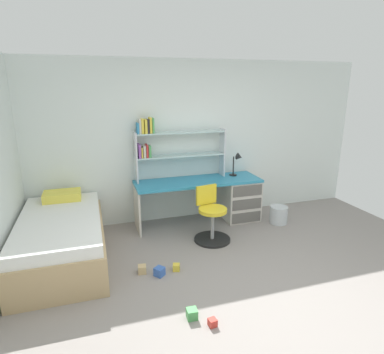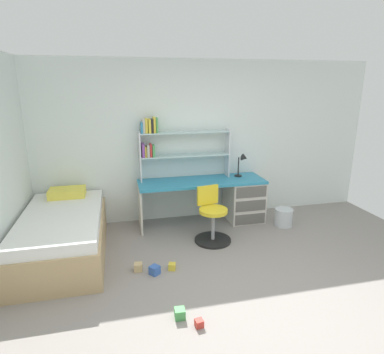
{
  "view_description": "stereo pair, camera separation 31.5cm",
  "coord_description": "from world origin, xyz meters",
  "views": [
    {
      "loc": [
        -1.53,
        -2.54,
        2.15
      ],
      "look_at": [
        -0.28,
        1.43,
        0.97
      ],
      "focal_mm": 30.53,
      "sensor_mm": 36.0,
      "label": 1
    },
    {
      "loc": [
        -1.23,
        -2.63,
        2.15
      ],
      "look_at": [
        -0.28,
        1.43,
        0.97
      ],
      "focal_mm": 30.53,
      "sensor_mm": 36.0,
      "label": 2
    }
  ],
  "objects": [
    {
      "name": "toy_block_blue_1",
      "position": [
        -0.89,
        0.78,
        0.05
      ],
      "size": [
        0.15,
        0.15,
        0.1
      ],
      "primitive_type": "cube",
      "rotation": [
        0.0,
        0.0,
        2.27
      ],
      "color": "#3860B7",
      "rests_on": "ground_plane"
    },
    {
      "name": "desk",
      "position": [
        0.55,
        2.1,
        0.4
      ],
      "size": [
        1.98,
        0.61,
        0.71
      ],
      "color": "teal",
      "rests_on": "ground_plane"
    },
    {
      "name": "waste_bin",
      "position": [
        1.26,
        1.7,
        0.14
      ],
      "size": [
        0.28,
        0.28,
        0.28
      ],
      "primitive_type": "cylinder",
      "color": "silver",
      "rests_on": "ground_plane"
    },
    {
      "name": "toy_block_green_2",
      "position": [
        -0.74,
        -0.03,
        0.05
      ],
      "size": [
        0.1,
        0.1,
        0.1
      ],
      "primitive_type": "cube",
      "rotation": [
        0.0,
        0.0,
        1.52
      ],
      "color": "#479E51",
      "rests_on": "ground_plane"
    },
    {
      "name": "bed_platform",
      "position": [
        -1.98,
        1.49,
        0.29
      ],
      "size": [
        1.02,
        1.87,
        0.7
      ],
      "color": "tan",
      "rests_on": "ground_plane"
    },
    {
      "name": "swivel_chair",
      "position": [
        0.02,
        1.47,
        0.31
      ],
      "size": [
        0.52,
        0.52,
        0.78
      ],
      "color": "black",
      "rests_on": "ground_plane"
    },
    {
      "name": "toy_block_red_3",
      "position": [
        -0.59,
        -0.18,
        0.04
      ],
      "size": [
        0.08,
        0.08,
        0.07
      ],
      "primitive_type": "cube",
      "rotation": [
        0.0,
        0.0,
        0.14
      ],
      "color": "red",
      "rests_on": "ground_plane"
    },
    {
      "name": "toy_block_natural_4",
      "position": [
        -1.07,
        0.89,
        0.05
      ],
      "size": [
        0.11,
        0.11,
        0.09
      ],
      "primitive_type": "cube",
      "rotation": [
        0.0,
        0.0,
        3.01
      ],
      "color": "tan",
      "rests_on": "ground_plane"
    },
    {
      "name": "toy_block_yellow_0",
      "position": [
        -0.67,
        0.83,
        0.04
      ],
      "size": [
        0.1,
        0.1,
        0.08
      ],
      "primitive_type": "cube",
      "rotation": [
        0.0,
        0.0,
        2.83
      ],
      "color": "gold",
      "rests_on": "ground_plane"
    },
    {
      "name": "bookshelf_hutch",
      "position": [
        -0.41,
        2.29,
        1.28
      ],
      "size": [
        1.42,
        0.22,
        0.98
      ],
      "color": "silver",
      "rests_on": "desk"
    },
    {
      "name": "room_shell",
      "position": [
        -1.25,
        1.25,
        1.27
      ],
      "size": [
        6.01,
        5.86,
        2.54
      ],
      "color": "silver",
      "rests_on": "ground_plane"
    },
    {
      "name": "ground_plane",
      "position": [
        0.0,
        0.0,
        -0.01
      ],
      "size": [
        6.01,
        5.86,
        0.02
      ],
      "primitive_type": "cube",
      "color": "gray"
    },
    {
      "name": "desk_lamp",
      "position": [
        0.73,
        2.17,
        0.97
      ],
      "size": [
        0.2,
        0.17,
        0.38
      ],
      "color": "black",
      "rests_on": "desk"
    }
  ]
}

